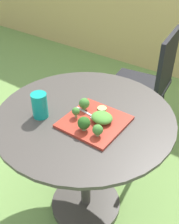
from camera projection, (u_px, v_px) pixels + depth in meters
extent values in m
plane|color=#70994C|center=(86.00, 205.00, 1.80)|extent=(12.00, 12.00, 0.00)
cylinder|color=#423D38|center=(85.00, 116.00, 1.37)|extent=(0.90, 0.90, 0.02)
cylinder|color=#423D38|center=(85.00, 165.00, 1.58)|extent=(0.06, 0.06, 0.68)
cylinder|color=#423D38|center=(86.00, 203.00, 1.79)|extent=(0.44, 0.44, 0.04)
cube|color=black|center=(137.00, 87.00, 2.17)|extent=(0.49, 0.49, 0.03)
cube|color=black|center=(167.00, 64.00, 1.96)|extent=(0.08, 0.42, 0.45)
cylinder|color=black|center=(123.00, 93.00, 2.50)|extent=(0.02, 0.02, 0.43)
cylinder|color=black|center=(106.00, 114.00, 2.24)|extent=(0.02, 0.02, 0.43)
cylinder|color=black|center=(161.00, 104.00, 2.36)|extent=(0.02, 0.02, 0.43)
cylinder|color=black|center=(148.00, 127.00, 2.11)|extent=(0.02, 0.02, 0.43)
cube|color=#AD3323|center=(94.00, 122.00, 1.31)|extent=(0.28, 0.28, 0.01)
cylinder|color=#149989|center=(40.00, 105.00, 1.32)|extent=(0.08, 0.08, 0.13)
cylinder|color=#118275|center=(40.00, 109.00, 1.33)|extent=(0.07, 0.07, 0.09)
cube|color=silver|center=(84.00, 112.00, 1.35)|extent=(0.11, 0.03, 0.00)
cube|color=silver|center=(95.00, 119.00, 1.31)|extent=(0.05, 0.03, 0.00)
ellipsoid|color=#519338|center=(102.00, 118.00, 1.29)|extent=(0.10, 0.09, 0.04)
cylinder|color=#99B770|center=(84.00, 128.00, 1.24)|extent=(0.02, 0.02, 0.01)
sphere|color=#285B1E|center=(84.00, 123.00, 1.22)|extent=(0.06, 0.06, 0.06)
cylinder|color=#99B770|center=(84.00, 108.00, 1.37)|extent=(0.02, 0.02, 0.01)
sphere|color=#427F33|center=(84.00, 103.00, 1.35)|extent=(0.05, 0.05, 0.05)
cylinder|color=#99B770|center=(76.00, 116.00, 1.32)|extent=(0.01, 0.01, 0.02)
sphere|color=#427F33|center=(76.00, 111.00, 1.30)|extent=(0.04, 0.04, 0.04)
cylinder|color=#99B770|center=(98.00, 134.00, 1.21)|extent=(0.02, 0.02, 0.01)
sphere|color=#427F33|center=(98.00, 130.00, 1.19)|extent=(0.05, 0.05, 0.05)
cylinder|color=#8EB766|center=(102.00, 108.00, 1.38)|extent=(0.05, 0.05, 0.01)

